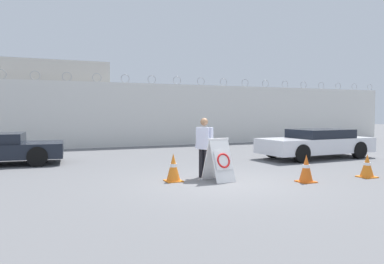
# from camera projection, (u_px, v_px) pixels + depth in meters

# --- Properties ---
(ground_plane) EXTENTS (90.00, 90.00, 0.00)m
(ground_plane) POSITION_uv_depth(u_px,v_px,m) (223.00, 183.00, 9.72)
(ground_plane) COLOR slate
(perimeter_wall) EXTENTS (36.00, 0.30, 3.85)m
(perimeter_wall) POSITION_uv_depth(u_px,v_px,m) (125.00, 115.00, 19.88)
(perimeter_wall) COLOR silver
(perimeter_wall) RESTS_ON ground_plane
(building_block) EXTENTS (6.56, 5.53, 4.60)m
(building_block) POSITION_uv_depth(u_px,v_px,m) (45.00, 104.00, 21.96)
(building_block) COLOR beige
(building_block) RESTS_ON ground_plane
(barricade_sign) EXTENTS (0.69, 0.84, 1.15)m
(barricade_sign) POSITION_uv_depth(u_px,v_px,m) (219.00, 160.00, 9.93)
(barricade_sign) COLOR white
(barricade_sign) RESTS_ON ground_plane
(security_guard) EXTENTS (0.40, 0.66, 1.67)m
(security_guard) POSITION_uv_depth(u_px,v_px,m) (204.00, 145.00, 10.46)
(security_guard) COLOR black
(security_guard) RESTS_ON ground_plane
(traffic_cone_near) EXTENTS (0.44, 0.44, 0.66)m
(traffic_cone_near) POSITION_uv_depth(u_px,v_px,m) (367.00, 166.00, 10.52)
(traffic_cone_near) COLOR orange
(traffic_cone_near) RESTS_ON ground_plane
(traffic_cone_mid) EXTENTS (0.43, 0.43, 0.74)m
(traffic_cone_mid) POSITION_uv_depth(u_px,v_px,m) (173.00, 168.00, 9.90)
(traffic_cone_mid) COLOR orange
(traffic_cone_mid) RESTS_ON ground_plane
(traffic_cone_far) EXTENTS (0.43, 0.43, 0.73)m
(traffic_cone_far) POSITION_uv_depth(u_px,v_px,m) (306.00, 168.00, 9.79)
(traffic_cone_far) COLOR orange
(traffic_cone_far) RESTS_ON ground_plane
(parked_car_far_side) EXTENTS (4.77, 2.04, 1.16)m
(parked_car_far_side) POSITION_uv_depth(u_px,v_px,m) (316.00, 143.00, 14.95)
(parked_car_far_side) COLOR black
(parked_car_far_side) RESTS_ON ground_plane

